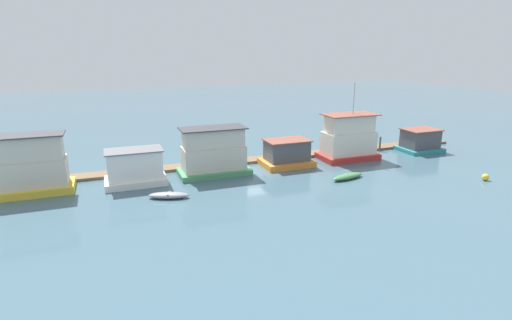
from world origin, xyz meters
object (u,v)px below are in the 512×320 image
(houseboat_green, at_px, (214,153))
(houseboat_yellow, at_px, (29,167))
(houseboat_red, at_px, (349,139))
(houseboat_teal, at_px, (420,141))
(dinghy_green, at_px, (348,176))
(buoy_yellow, at_px, (485,177))
(houseboat_orange, at_px, (287,154))
(houseboat_white, at_px, (135,168))
(dinghy_grey, at_px, (169,195))
(mooring_post_centre, at_px, (130,172))
(mooring_post_near_right, at_px, (380,144))

(houseboat_green, bearing_deg, houseboat_yellow, 179.11)
(houseboat_red, bearing_deg, houseboat_yellow, 179.94)
(houseboat_yellow, height_order, houseboat_teal, houseboat_yellow)
(houseboat_green, distance_m, dinghy_green, 14.10)
(houseboat_teal, bearing_deg, buoy_yellow, -101.44)
(dinghy_green, bearing_deg, houseboat_teal, 23.83)
(houseboat_orange, height_order, houseboat_teal, houseboat_orange)
(houseboat_white, distance_m, dinghy_green, 21.33)
(houseboat_white, distance_m, houseboat_green, 8.08)
(houseboat_teal, distance_m, dinghy_grey, 33.75)
(houseboat_orange, relative_size, mooring_post_centre, 4.67)
(houseboat_yellow, distance_m, mooring_post_centre, 9.09)
(dinghy_green, bearing_deg, dinghy_grey, 176.98)
(houseboat_green, xyz_separation_m, mooring_post_centre, (-8.44, 1.94, -1.70))
(houseboat_orange, distance_m, buoy_yellow, 20.51)
(houseboat_green, distance_m, houseboat_orange, 8.62)
(houseboat_teal, distance_m, mooring_post_near_right, 5.23)
(houseboat_yellow, relative_size, houseboat_green, 0.96)
(dinghy_green, distance_m, mooring_post_centre, 22.44)
(houseboat_yellow, relative_size, houseboat_teal, 1.37)
(houseboat_white, bearing_deg, buoy_yellow, -18.83)
(houseboat_white, height_order, houseboat_green, houseboat_green)
(dinghy_green, bearing_deg, houseboat_yellow, 167.16)
(dinghy_grey, distance_m, buoy_yellow, 31.43)
(mooring_post_near_right, xyz_separation_m, buoy_yellow, (2.51, -13.68, -0.63))
(dinghy_green, bearing_deg, mooring_post_near_right, 39.21)
(houseboat_yellow, bearing_deg, mooring_post_centre, 10.83)
(mooring_post_centre, bearing_deg, houseboat_green, -12.92)
(mooring_post_centre, xyz_separation_m, mooring_post_near_right, (31.11, 0.00, 0.36))
(dinghy_grey, bearing_deg, houseboat_white, 115.41)
(houseboat_red, relative_size, houseboat_teal, 1.75)
(houseboat_white, xyz_separation_m, mooring_post_centre, (-0.40, 2.36, -1.04))
(houseboat_red, bearing_deg, mooring_post_near_right, 15.92)
(houseboat_orange, distance_m, mooring_post_near_right, 14.21)
(houseboat_teal, xyz_separation_m, dinghy_grey, (-33.24, -5.78, -1.06))
(houseboat_white, distance_m, dinghy_grey, 5.81)
(houseboat_green, distance_m, houseboat_teal, 27.63)
(houseboat_red, bearing_deg, houseboat_green, -179.20)
(houseboat_yellow, distance_m, buoy_yellow, 44.07)
(houseboat_yellow, height_order, houseboat_green, houseboat_yellow)
(houseboat_yellow, bearing_deg, dinghy_green, -12.84)
(houseboat_white, relative_size, houseboat_green, 0.78)
(houseboat_white, height_order, houseboat_red, houseboat_red)
(dinghy_grey, bearing_deg, houseboat_red, 14.44)
(houseboat_yellow, bearing_deg, dinghy_grey, -26.61)
(houseboat_white, xyz_separation_m, mooring_post_near_right, (30.71, 2.36, -0.67))
(houseboat_orange, bearing_deg, houseboat_yellow, 179.92)
(houseboat_yellow, relative_size, dinghy_green, 1.77)
(buoy_yellow, bearing_deg, houseboat_yellow, 164.16)
(dinghy_grey, height_order, dinghy_green, dinghy_green)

